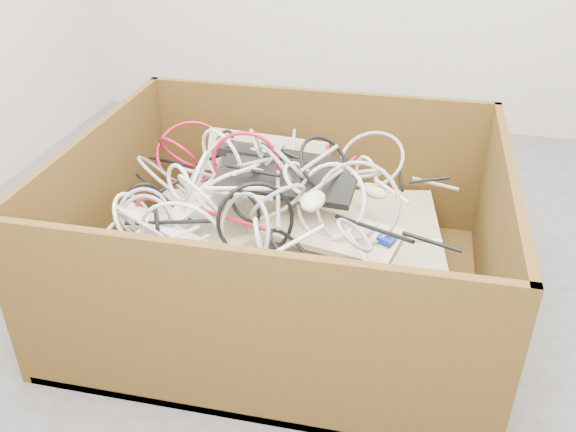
% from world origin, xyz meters
% --- Properties ---
extents(ground, '(3.00, 3.00, 0.00)m').
position_xyz_m(ground, '(0.00, 0.00, 0.00)').
color(ground, '#4D4D50').
rests_on(ground, ground).
extents(cardboard_box, '(1.27, 1.06, 0.55)m').
position_xyz_m(cardboard_box, '(-0.12, -0.06, 0.13)').
color(cardboard_box, '#422C10').
rests_on(cardboard_box, ground).
extents(keyboard_pile, '(0.86, 0.87, 0.36)m').
position_xyz_m(keyboard_pile, '(-0.12, -0.06, 0.28)').
color(keyboard_pile, tan).
rests_on(keyboard_pile, cardboard_box).
extents(mice_scatter, '(0.64, 0.55, 0.21)m').
position_xyz_m(mice_scatter, '(-0.11, -0.08, 0.35)').
color(mice_scatter, '#BFB89A').
rests_on(mice_scatter, keyboard_pile).
extents(power_strip_left, '(0.22, 0.32, 0.14)m').
position_xyz_m(power_strip_left, '(-0.36, -0.06, 0.35)').
color(power_strip_left, silver).
rests_on(power_strip_left, keyboard_pile).
extents(power_strip_right, '(0.31, 0.15, 0.10)m').
position_xyz_m(power_strip_right, '(-0.44, -0.24, 0.32)').
color(power_strip_right, silver).
rests_on(power_strip_right, keyboard_pile).
extents(vga_plug, '(0.06, 0.06, 0.03)m').
position_xyz_m(vga_plug, '(0.21, -0.19, 0.35)').
color(vga_plug, '#0B1CB2').
rests_on(vga_plug, keyboard_pile).
extents(cable_tangle, '(1.10, 0.87, 0.45)m').
position_xyz_m(cable_tangle, '(-0.25, -0.08, 0.39)').
color(cable_tangle, black).
rests_on(cable_tangle, keyboard_pile).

